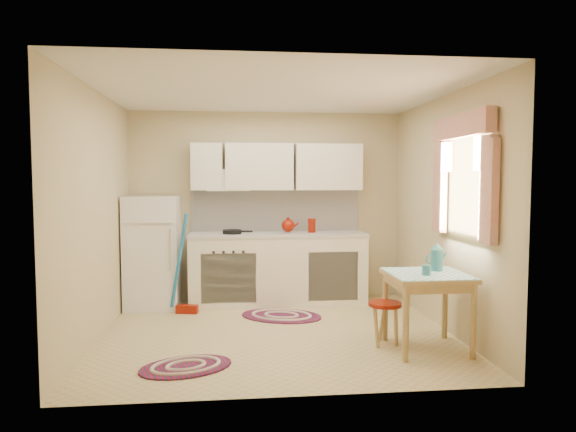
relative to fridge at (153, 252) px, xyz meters
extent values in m
plane|color=#C9B880|center=(1.45, -1.25, -0.70)|extent=(3.60, 3.60, 0.00)
cube|color=silver|center=(1.45, -1.25, 1.80)|extent=(3.60, 3.20, 0.04)
cube|color=tan|center=(1.45, 0.35, 0.55)|extent=(3.60, 0.04, 2.50)
cube|color=tan|center=(1.45, -2.85, 0.55)|extent=(3.60, 0.04, 2.50)
cube|color=tan|center=(-0.35, -1.25, 0.55)|extent=(0.04, 3.20, 2.50)
cube|color=tan|center=(3.25, -1.25, 0.55)|extent=(0.04, 3.20, 2.50)
cube|color=white|center=(1.58, 0.34, 0.50)|extent=(2.25, 0.03, 0.55)
cube|color=white|center=(1.58, 0.19, 1.07)|extent=(2.25, 0.33, 0.60)
cube|color=white|center=(3.23, -1.80, 0.85)|extent=(0.04, 0.85, 0.95)
cube|color=white|center=(0.00, 0.00, 0.00)|extent=(0.65, 0.60, 1.40)
cube|color=white|center=(1.57, 0.05, -0.26)|extent=(2.25, 0.60, 0.88)
cube|color=beige|center=(1.57, 0.05, 0.20)|extent=(2.27, 0.62, 0.04)
cylinder|color=black|center=(0.99, 0.00, 0.24)|extent=(0.27, 0.27, 0.05)
cylinder|color=maroon|center=(2.02, 0.05, 0.30)|extent=(0.11, 0.11, 0.16)
cube|color=tan|center=(2.82, -1.91, -0.34)|extent=(0.72, 0.72, 0.72)
cylinder|color=maroon|center=(2.46, -1.76, -0.49)|extent=(0.33, 0.33, 0.42)
cylinder|color=teal|center=(2.77, -2.01, 0.07)|extent=(0.10, 0.10, 0.10)
camera|label=1|loc=(1.02, -6.51, 0.90)|focal=32.00mm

